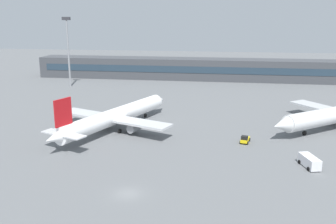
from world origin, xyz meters
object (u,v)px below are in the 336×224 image
at_px(airplane_near, 116,116).
at_px(baggage_tug_yellow, 245,139).
at_px(floodlight_tower_west, 68,47).
at_px(service_van_white, 309,161).

bearing_deg(airplane_near, baggage_tug_yellow, -10.48).
distance_m(airplane_near, floodlight_tower_west, 63.74).
bearing_deg(service_van_white, baggage_tug_yellow, 132.71).
relative_size(airplane_near, baggage_tug_yellow, 10.98).
height_order(service_van_white, floodlight_tower_west, floodlight_tower_west).
distance_m(baggage_tug_yellow, service_van_white, 16.33).
bearing_deg(baggage_tug_yellow, airplane_near, 169.52).
bearing_deg(floodlight_tower_west, airplane_near, -56.93).
bearing_deg(floodlight_tower_west, baggage_tug_yellow, -41.87).
height_order(airplane_near, baggage_tug_yellow, airplane_near).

